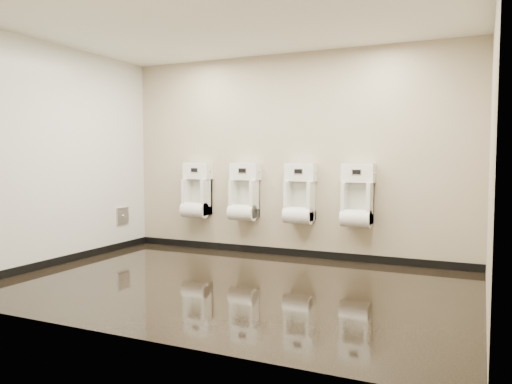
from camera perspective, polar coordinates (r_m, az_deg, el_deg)
ground at (r=5.51m, az=-2.66°, el=-10.51°), size 5.00×3.50×0.00m
ceiling at (r=5.52m, az=-2.75°, el=18.92°), size 5.00×3.50×0.00m
back_wall at (r=6.93m, az=3.96°, el=4.16°), size 5.00×0.02×2.80m
front_wall at (r=3.86m, az=-14.73°, el=4.18°), size 5.00×0.02×2.80m
left_wall at (r=6.85m, az=-21.69°, el=3.89°), size 0.02×3.50×2.80m
right_wall at (r=4.74m, az=25.33°, el=3.87°), size 0.02×3.50×2.80m
tile_overlay_left at (r=6.84m, az=-21.66°, el=3.89°), size 0.01×3.50×2.80m
skirting_back at (r=7.05m, az=3.87°, el=-6.88°), size 5.00×0.02×0.10m
skirting_left at (r=6.97m, az=-21.33°, el=-7.27°), size 0.02×3.50×0.10m
access_panel at (r=7.76m, az=-15.01°, el=-2.64°), size 0.04×0.25×0.25m
urinal_0 at (r=7.46m, az=-6.81°, el=-0.27°), size 0.43×0.32×0.80m
urinal_1 at (r=7.08m, az=-1.37°, el=-0.47°), size 0.43×0.32×0.80m
urinal_2 at (r=6.76m, az=5.00°, el=-0.70°), size 0.43×0.32×0.80m
urinal_3 at (r=6.54m, az=11.49°, el=-0.92°), size 0.43×0.32×0.80m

